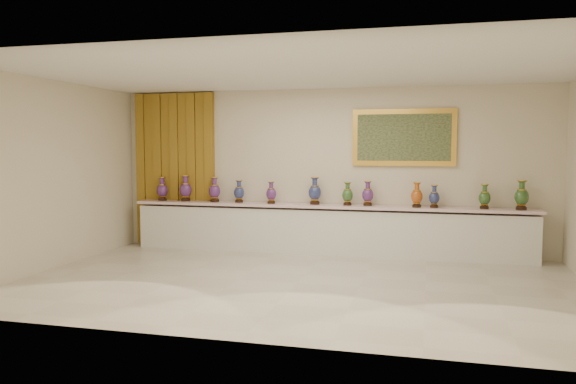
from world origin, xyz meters
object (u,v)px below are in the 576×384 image
at_px(vase_2, 215,191).
at_px(counter, 326,230).
at_px(vase_1, 186,190).
at_px(vase_0, 162,190).

bearing_deg(vase_2, counter, 0.11).
bearing_deg(counter, vase_1, 179.80).
bearing_deg(vase_0, vase_1, 0.48).
bearing_deg(vase_2, vase_1, 178.70).
xyz_separation_m(vase_0, vase_1, (0.49, 0.00, 0.02)).
relative_size(counter, vase_1, 14.66).
height_order(counter, vase_2, vase_2).
height_order(counter, vase_0, vase_0).
relative_size(vase_1, vase_2, 1.06).
bearing_deg(vase_1, vase_2, -1.30).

